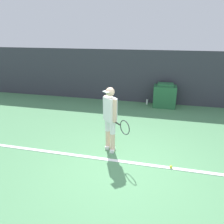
% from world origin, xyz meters
% --- Properties ---
extents(ground_plane, '(24.00, 24.00, 0.00)m').
position_xyz_m(ground_plane, '(0.00, 0.00, 0.00)').
color(ground_plane, '#518C5B').
extents(back_wall, '(24.00, 0.10, 2.22)m').
position_xyz_m(back_wall, '(0.00, 5.12, 1.11)').
color(back_wall, '#383842').
rests_on(back_wall, ground_plane).
extents(court_baseline, '(21.60, 0.10, 0.01)m').
position_xyz_m(court_baseline, '(0.00, 0.29, 0.01)').
color(court_baseline, white).
rests_on(court_baseline, ground_plane).
extents(tennis_player, '(0.78, 0.72, 1.68)m').
position_xyz_m(tennis_player, '(-0.49, 0.77, 0.93)').
color(tennis_player, beige).
rests_on(tennis_player, ground_plane).
extents(tennis_ball, '(0.07, 0.07, 0.07)m').
position_xyz_m(tennis_ball, '(1.04, 0.29, 0.03)').
color(tennis_ball, '#D1E533').
rests_on(tennis_ball, ground_plane).
extents(covered_chair, '(0.89, 0.65, 0.98)m').
position_xyz_m(covered_chair, '(0.81, 4.69, 0.46)').
color(covered_chair, '#28663D').
rests_on(covered_chair, ground_plane).
extents(water_bottle, '(0.08, 0.08, 0.26)m').
position_xyz_m(water_bottle, '(0.10, 4.81, 0.12)').
color(water_bottle, white).
rests_on(water_bottle, ground_plane).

